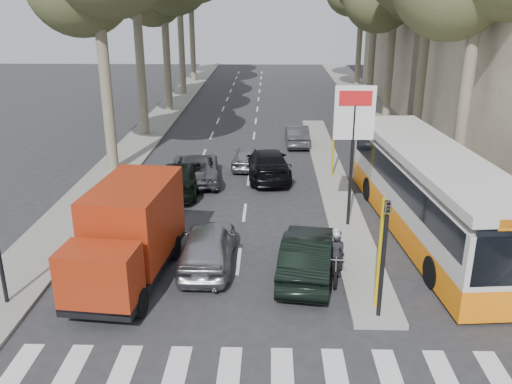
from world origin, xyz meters
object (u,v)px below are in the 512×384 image
Objects in this scene: silver_hatchback at (208,246)px; city_bus at (430,191)px; dark_hatchback at (307,255)px; motorcycle at (335,254)px; red_truck at (129,233)px.

city_bus reaches higher than silver_hatchback.
silver_hatchback is 0.95× the size of dark_hatchback.
city_bus is at bearing 46.87° from motorcycle.
red_truck is 0.46× the size of city_bus.
dark_hatchback is 2.30× the size of motorcycle.
silver_hatchback is at bearing 177.96° from motorcycle.
silver_hatchback is 2.20× the size of motorcycle.
motorcycle is at bearing 172.67° from silver_hatchback.
red_truck is 11.15m from city_bus.
red_truck is at bearing -170.87° from motorcycle.
motorcycle is at bearing -143.66° from city_bus.
dark_hatchback is at bearing -149.09° from city_bus.
dark_hatchback is at bearing 169.61° from silver_hatchback.
dark_hatchback reaches higher than silver_hatchback.
city_bus is (4.81, 3.49, 1.00)m from dark_hatchback.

